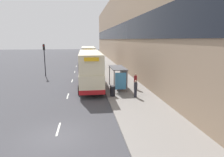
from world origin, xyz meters
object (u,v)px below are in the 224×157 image
double_decker_bus_ahead (88,57)px  pedestrian_2 (122,75)px  bus_shelter (120,74)px  double_decker_bus_near (90,68)px  traffic_light_far_kerb (44,55)px  car_0 (87,55)px  pedestrian_at_shelter (135,81)px  litter_bin (113,91)px  pedestrian_1 (136,89)px

double_decker_bus_ahead → pedestrian_2: size_ratio=6.28×
bus_shelter → double_decker_bus_near: bearing=146.1°
double_decker_bus_ahead → traffic_light_far_kerb: traffic_light_far_kerb is taller
car_0 → pedestrian_at_shelter: size_ratio=2.27×
double_decker_bus_ahead → litter_bin: 20.84m
litter_bin → bus_shelter: bearing=67.0°
double_decker_bus_ahead → car_0: size_ratio=2.48×
bus_shelter → pedestrian_2: 4.87m
traffic_light_far_kerb → bus_shelter: bearing=-45.3°
double_decker_bus_ahead → car_0: bearing=90.2°
car_0 → bus_shelter: bearing=-85.5°
pedestrian_at_shelter → pedestrian_2: 5.07m
double_decker_bus_near → traffic_light_far_kerb: size_ratio=2.24×
bus_shelter → pedestrian_1: (0.98, -3.58, -0.86)m
double_decker_bus_ahead → pedestrian_2: (4.40, -13.17, -1.32)m
bus_shelter → litter_bin: bus_shelter is taller
litter_bin → pedestrian_1: bearing=-17.7°
double_decker_bus_near → pedestrian_2: (4.50, 2.42, -1.32)m
double_decker_bus_ahead → traffic_light_far_kerb: (-6.98, -7.54, 1.14)m
bus_shelter → traffic_light_far_kerb: traffic_light_far_kerb is taller
bus_shelter → traffic_light_far_kerb: (-10.17, 10.26, 1.55)m
double_decker_bus_near → pedestrian_1: 7.31m
bus_shelter → double_decker_bus_ahead: double_decker_bus_ahead is taller
bus_shelter → double_decker_bus_near: size_ratio=0.37×
litter_bin → traffic_light_far_kerb: bearing=124.3°
car_0 → litter_bin: size_ratio=3.89×
double_decker_bus_near → traffic_light_far_kerb: traffic_light_far_kerb is taller
car_0 → litter_bin: (2.06, -44.76, -0.20)m
car_0 → litter_bin: 44.81m
bus_shelter → pedestrian_at_shelter: size_ratio=2.33×
pedestrian_at_shelter → double_decker_bus_near: bearing=152.7°
pedestrian_2 → bus_shelter: bearing=-104.6°
pedestrian_2 → pedestrian_at_shelter: bearing=-83.5°
bus_shelter → pedestrian_2: bearing=75.4°
pedestrian_2 → litter_bin: 7.90m
pedestrian_at_shelter → pedestrian_2: (-0.57, 5.04, -0.09)m
pedestrian_at_shelter → litter_bin: size_ratio=1.71×
pedestrian_2 → car_0: bearing=96.9°
bus_shelter → pedestrian_at_shelter: bus_shelter is taller
double_decker_bus_near → pedestrian_2: 5.28m
car_0 → pedestrian_2: bearing=-83.1°
double_decker_bus_near → litter_bin: double_decker_bus_near is taller
double_decker_bus_ahead → double_decker_bus_near: bearing=-90.4°
car_0 → pedestrian_at_shelter: bearing=-83.2°
double_decker_bus_ahead → pedestrian_at_shelter: size_ratio=5.65×
litter_bin → double_decker_bus_near: bearing=112.2°
bus_shelter → car_0: bus_shelter is taller
car_0 → litter_bin: bearing=-87.4°
pedestrian_2 → traffic_light_far_kerb: bearing=153.7°
car_0 → traffic_light_far_kerb: traffic_light_far_kerb is taller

